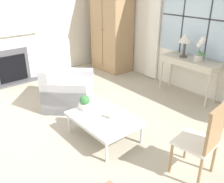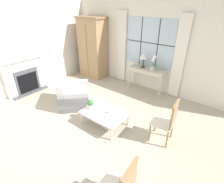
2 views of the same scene
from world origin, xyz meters
TOP-DOWN VIEW (x-y plane):
  - ground_plane at (0.00, 0.00)m, footprint 14.00×14.00m
  - wall_back_windowed at (0.00, 3.02)m, footprint 7.20×0.14m
  - wall_left at (-3.03, 0.60)m, footprint 0.06×7.20m
  - fireplace at (-2.91, 0.23)m, footprint 0.34×1.39m
  - armoire at (-2.17, 2.65)m, footprint 1.08×0.67m
  - console_table at (0.16, 2.73)m, footprint 1.18×0.42m
  - table_lamp at (-0.02, 2.74)m, footprint 0.28×0.28m
  - potted_orchid at (0.35, 2.70)m, footprint 0.22×0.18m
  - armchair_upholstered at (-1.07, 0.64)m, footprint 1.23×1.23m
  - side_chair_wooden at (1.65, 0.86)m, footprint 0.49×0.49m
  - coffee_table at (0.25, 0.48)m, footprint 1.04×0.76m
  - potted_plant_small at (-0.13, 0.40)m, footprint 0.16×0.16m
  - pillar_candle at (0.36, 0.54)m, footprint 0.10×0.10m

SIDE VIEW (x-z plane):
  - ground_plane at x=0.00m, z-range 0.00..0.00m
  - armchair_upholstered at x=-1.07m, z-range -0.12..0.69m
  - coffee_table at x=0.25m, z-range 0.14..0.50m
  - pillar_candle at x=0.36m, z-range 0.35..0.51m
  - potted_plant_small at x=-0.13m, z-range 0.36..0.60m
  - side_chair_wooden at x=1.65m, z-range 0.06..1.07m
  - fireplace at x=-2.91m, z-range -0.33..1.66m
  - console_table at x=0.16m, z-range 0.30..1.10m
  - potted_orchid at x=0.35m, z-range 0.75..1.23m
  - armoire at x=-2.17m, z-range 0.01..2.25m
  - table_lamp at x=-0.02m, z-range 0.92..1.40m
  - wall_back_windowed at x=0.00m, z-range -0.01..2.79m
  - wall_left at x=-3.03m, z-range 0.00..2.80m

